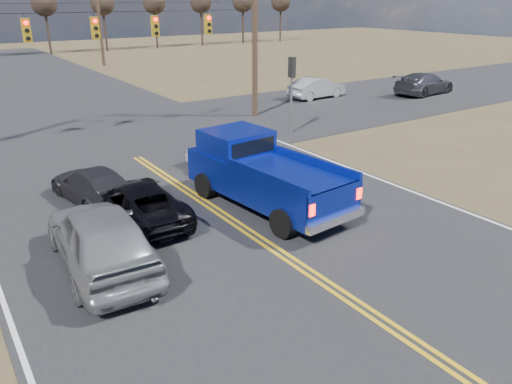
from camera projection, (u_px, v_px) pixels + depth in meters
ground at (367, 312)px, 11.32m from camera, size 160.00×160.00×0.00m
road_main at (176, 184)px, 19.03m from camera, size 14.00×120.00×0.02m
road_cross at (107, 138)px, 25.21m from camera, size 120.00×12.00×0.02m
signal_gantry at (108, 33)px, 23.45m from camera, size 19.60×4.83×10.00m
utility_poles at (102, 31)px, 22.52m from camera, size 19.60×58.32×10.00m
treeline at (48, 14)px, 30.04m from camera, size 87.00×117.80×7.40m
pickup_truck at (262, 174)px, 16.70m from camera, size 2.99×6.48×2.36m
silver_suv at (101, 237)px, 12.86m from camera, size 2.42×5.32×1.77m
black_suv at (138, 202)px, 15.67m from camera, size 2.32×4.73×1.29m
white_car_queue at (229, 157)px, 20.02m from camera, size 2.08×4.22×1.33m
dgrey_car_queue at (93, 185)px, 17.20m from camera, size 2.30×4.46×1.24m
cross_car_east_near at (317, 88)px, 34.83m from camera, size 1.81×4.44×1.43m
cross_car_east_far at (424, 84)px, 36.19m from camera, size 2.68×5.52×1.55m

